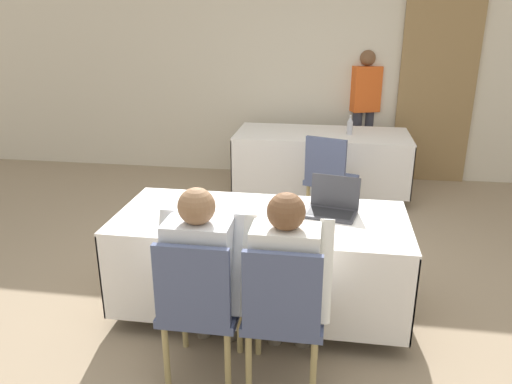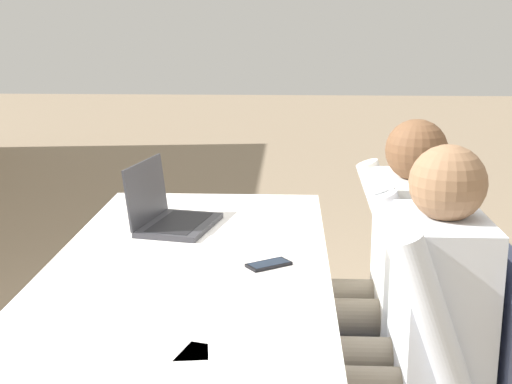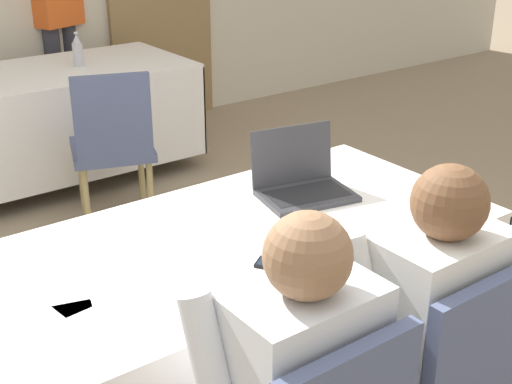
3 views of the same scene
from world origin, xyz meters
The scene contains 9 objects.
conference_table_near centered at (0.00, 0.00, 0.56)m, with size 1.96×0.88×0.72m.
laptop centered at (0.47, 0.12, 0.77)m, with size 0.38×0.32×0.24m.
cell_phone centered at (0.06, -0.25, 0.73)m, with size 0.13×0.15×0.01m.
paper_beside_laptop centered at (-0.63, -0.20, 0.72)m, with size 0.28×0.34×0.00m.
paper_centre_table centered at (-0.49, 0.02, 0.72)m, with size 0.25×0.32×0.00m.
chair_near_left centered at (-0.23, -0.75, 0.49)m, with size 0.44×0.44×0.90m.
chair_near_right centered at (0.23, -0.75, 0.49)m, with size 0.44×0.44×0.90m.
person_checkered_shirt centered at (-0.23, -0.64, 0.65)m, with size 0.50×0.52×1.16m.
person_white_shirt centered at (0.23, -0.64, 0.65)m, with size 0.50×0.52×1.16m.
Camera 2 is at (-2.03, -0.31, 1.47)m, focal length 50.00 mm.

